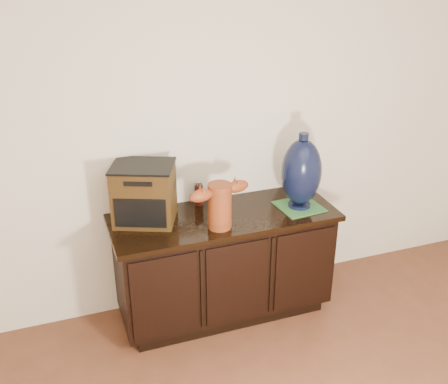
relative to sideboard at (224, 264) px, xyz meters
name	(u,v)px	position (x,y,z in m)	size (l,w,h in m)	color
sideboard	(224,264)	(0.00, 0.00, 0.00)	(1.46, 0.56, 0.75)	black
terracotta_vessel	(220,203)	(-0.08, -0.14, 0.53)	(0.41, 0.18, 0.29)	#943E1B
tv_radio	(144,193)	(-0.49, 0.10, 0.55)	(0.46, 0.42, 0.37)	#3E280F
green_mat	(299,207)	(0.51, -0.06, 0.37)	(0.27, 0.27, 0.01)	#316D34
lamp_base	(301,172)	(0.51, -0.06, 0.62)	(0.28, 0.28, 0.50)	black
spray_can	(199,193)	(-0.11, 0.20, 0.45)	(0.06, 0.06, 0.17)	#59180F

